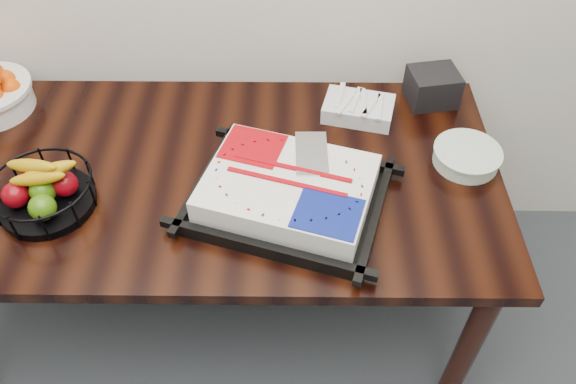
{
  "coord_description": "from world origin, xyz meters",
  "views": [
    {
      "loc": [
        0.27,
        0.79,
        1.96
      ],
      "look_at": [
        0.26,
        1.83,
        0.83
      ],
      "focal_mm": 35.0,
      "sensor_mm": 36.0,
      "label": 1
    }
  ],
  "objects_px": {
    "fruit_basket": "(43,191)",
    "plate_stack": "(467,156)",
    "table": "(208,189)",
    "cake_tray": "(288,192)",
    "napkin_box": "(432,87)"
  },
  "relations": [
    {
      "from": "fruit_basket",
      "to": "plate_stack",
      "type": "bearing_deg",
      "value": 8.79
    },
    {
      "from": "table",
      "to": "fruit_basket",
      "type": "xyz_separation_m",
      "value": [
        -0.43,
        -0.15,
        0.15
      ]
    },
    {
      "from": "plate_stack",
      "to": "fruit_basket",
      "type": "bearing_deg",
      "value": -171.21
    },
    {
      "from": "cake_tray",
      "to": "napkin_box",
      "type": "relative_size",
      "value": 3.92
    },
    {
      "from": "table",
      "to": "cake_tray",
      "type": "relative_size",
      "value": 2.89
    },
    {
      "from": "plate_stack",
      "to": "napkin_box",
      "type": "xyz_separation_m",
      "value": [
        -0.06,
        0.31,
        0.03
      ]
    },
    {
      "from": "plate_stack",
      "to": "napkin_box",
      "type": "relative_size",
      "value": 1.3
    },
    {
      "from": "cake_tray",
      "to": "plate_stack",
      "type": "xyz_separation_m",
      "value": [
        0.54,
        0.17,
        -0.02
      ]
    },
    {
      "from": "cake_tray",
      "to": "fruit_basket",
      "type": "bearing_deg",
      "value": -178.69
    },
    {
      "from": "plate_stack",
      "to": "napkin_box",
      "type": "bearing_deg",
      "value": 100.76
    },
    {
      "from": "cake_tray",
      "to": "napkin_box",
      "type": "distance_m",
      "value": 0.69
    },
    {
      "from": "table",
      "to": "napkin_box",
      "type": "height_order",
      "value": "napkin_box"
    },
    {
      "from": "table",
      "to": "fruit_basket",
      "type": "relative_size",
      "value": 6.32
    },
    {
      "from": "table",
      "to": "plate_stack",
      "type": "height_order",
      "value": "plate_stack"
    },
    {
      "from": "table",
      "to": "plate_stack",
      "type": "xyz_separation_m",
      "value": [
        0.8,
        0.04,
        0.11
      ]
    }
  ]
}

